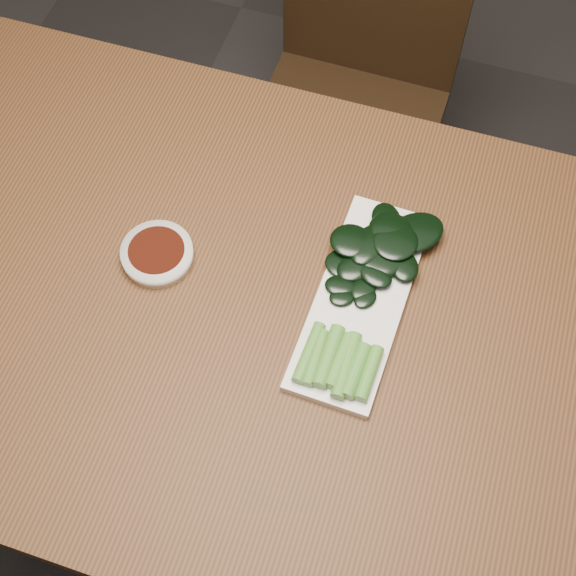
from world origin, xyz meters
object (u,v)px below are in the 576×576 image
at_px(serving_plate, 361,300).
at_px(gai_lan, 369,279).
at_px(chair_far, 355,89).
at_px(table, 270,332).
at_px(sauce_bowl, 157,254).

relative_size(serving_plate, gai_lan, 1.00).
bearing_deg(chair_far, table, -85.40).
bearing_deg(table, serving_plate, 22.90).
height_order(sauce_bowl, serving_plate, sauce_bowl).
relative_size(sauce_bowl, gai_lan, 0.31).
xyz_separation_m(table, gai_lan, (0.12, 0.08, 0.10)).
distance_m(table, chair_far, 0.70).
relative_size(chair_far, sauce_bowl, 8.66).
height_order(chair_far, sauce_bowl, chair_far).
bearing_deg(sauce_bowl, gai_lan, 8.95).
bearing_deg(serving_plate, sauce_bowl, -175.92).
distance_m(serving_plate, gai_lan, 0.03).
bearing_deg(serving_plate, table, -157.10).
distance_m(table, sauce_bowl, 0.20).
bearing_deg(gai_lan, sauce_bowl, -171.05).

